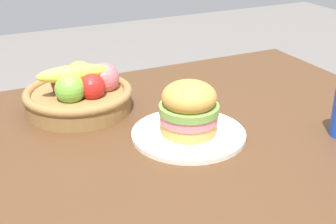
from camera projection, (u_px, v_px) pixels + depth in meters
name	position (u px, v px, depth m)	size (l,w,h in m)	color
dining_table	(156.00, 170.00, 1.17)	(1.40, 0.90, 0.75)	#4C301C
plate	(188.00, 134.00, 1.12)	(0.27, 0.27, 0.01)	silver
sandwich	(189.00, 108.00, 1.09)	(0.14, 0.14, 0.13)	tan
fruit_basket	(80.00, 93.00, 1.24)	(0.29, 0.29, 0.14)	olive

